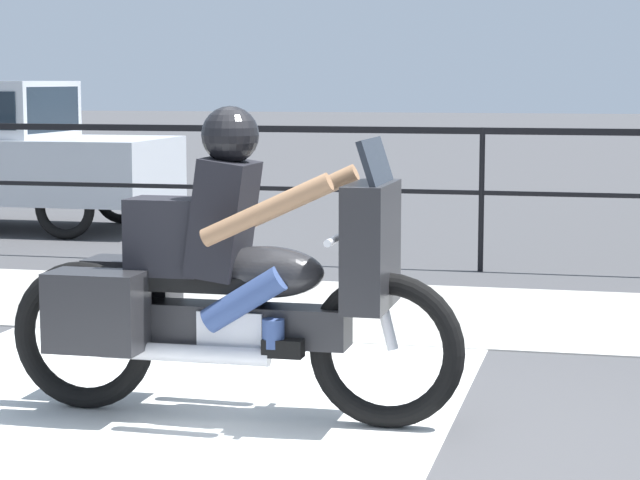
% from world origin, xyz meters
% --- Properties ---
extents(ground_plane, '(120.00, 120.00, 0.00)m').
position_xyz_m(ground_plane, '(0.00, 0.00, 0.00)').
color(ground_plane, '#424244').
extents(sidewalk_band, '(44.00, 2.40, 0.01)m').
position_xyz_m(sidewalk_band, '(0.00, 3.40, 0.01)').
color(sidewalk_band, '#A8A59E').
rests_on(sidewalk_band, ground).
extents(crosswalk_band, '(3.29, 6.00, 0.01)m').
position_xyz_m(crosswalk_band, '(-1.24, -0.20, 0.00)').
color(crosswalk_band, silver).
rests_on(crosswalk_band, ground).
extents(fence_railing, '(36.00, 0.05, 1.30)m').
position_xyz_m(fence_railing, '(0.00, 5.52, 1.02)').
color(fence_railing, black).
rests_on(fence_railing, ground).
extents(motorcycle, '(2.40, 0.76, 1.59)m').
position_xyz_m(motorcycle, '(-0.74, 0.29, 0.70)').
color(motorcycle, black).
rests_on(motorcycle, ground).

